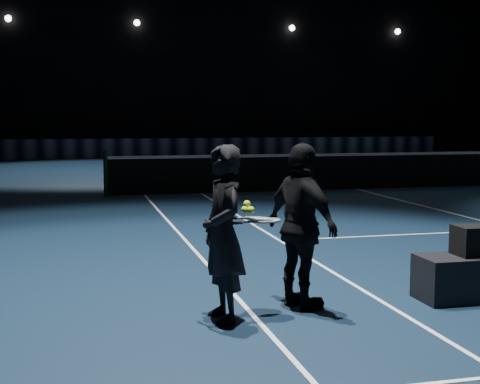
% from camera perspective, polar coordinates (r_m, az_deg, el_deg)
% --- Properties ---
extents(floor, '(36.00, 36.00, 0.00)m').
position_cam_1_polar(floor, '(17.50, 10.08, 0.19)').
color(floor, black).
rests_on(floor, ground).
extents(wall_back, '(30.00, 0.00, 30.00)m').
position_cam_1_polar(wall_back, '(34.78, -2.07, 11.53)').
color(wall_back, black).
rests_on(wall_back, ground).
extents(court_lines, '(10.98, 23.78, 0.01)m').
position_cam_1_polar(court_lines, '(17.50, 10.08, 0.20)').
color(court_lines, white).
rests_on(court_lines, floor).
extents(net_post_left, '(0.10, 0.10, 1.10)m').
position_cam_1_polar(net_post_left, '(15.97, -11.39, 1.57)').
color(net_post_left, black).
rests_on(net_post_left, floor).
extents(net_mesh, '(12.80, 0.02, 0.86)m').
position_cam_1_polar(net_mesh, '(17.46, 10.11, 1.66)').
color(net_mesh, black).
rests_on(net_mesh, floor).
extents(net_tape, '(12.80, 0.03, 0.07)m').
position_cam_1_polar(net_tape, '(17.43, 10.14, 3.18)').
color(net_tape, white).
rests_on(net_tape, net_mesh).
extents(sponsor_backdrop, '(22.00, 0.15, 0.90)m').
position_cam_1_polar(sponsor_backdrop, '(32.22, -1.13, 3.84)').
color(sponsor_backdrop, black).
rests_on(sponsor_backdrop, floor).
extents(fixtures_far, '(20.00, 0.30, 0.30)m').
position_cam_1_polar(fixtures_far, '(34.75, -2.01, 14.02)').
color(fixtures_far, white).
rests_on(fixtures_far, wall_back).
extents(player_a, '(0.46, 0.63, 1.60)m').
position_cam_1_polar(player_a, '(6.05, -1.46, -3.55)').
color(player_a, black).
rests_on(player_a, floor).
extents(player_b, '(0.71, 1.02, 1.60)m').
position_cam_1_polar(player_b, '(6.47, 5.30, -2.93)').
color(player_b, black).
rests_on(player_b, floor).
extents(racket_lower, '(0.71, 0.38, 0.03)m').
position_cam_1_polar(racket_lower, '(6.25, 2.24, -2.45)').
color(racket_lower, black).
rests_on(racket_lower, player_a).
extents(racket_upper, '(0.71, 0.42, 0.10)m').
position_cam_1_polar(racket_upper, '(6.25, 1.66, -2.29)').
color(racket_upper, black).
rests_on(racket_upper, player_b).
extents(tennis_balls, '(0.12, 0.10, 0.12)m').
position_cam_1_polar(tennis_balls, '(6.14, 0.65, -1.38)').
color(tennis_balls, '#D5E831').
rests_on(tennis_balls, racket_upper).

